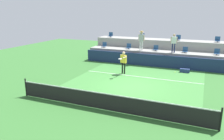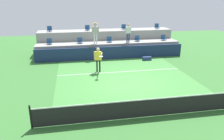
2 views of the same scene
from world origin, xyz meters
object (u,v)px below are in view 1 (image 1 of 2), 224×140
stadium_chair_lower_left (129,47)px  stadium_chair_lower_far_right (217,52)px  stadium_chair_lower_far_left (104,45)px  spectator_with_hat (141,38)px  tennis_player (123,60)px  equipment_bag (185,71)px  stadium_chair_upper_right (178,38)px  stadium_chair_upper_left (142,36)px  stadium_chair_upper_far_left (111,35)px  stadium_chair_upper_far_right (218,40)px  spectator_leaning_on_rail (174,41)px  tennis_ball (175,72)px  stadium_chair_lower_right (185,50)px  stadium_chair_lower_center (156,48)px

stadium_chair_lower_left → stadium_chair_lower_far_right: same height
stadium_chair_lower_far_left → spectator_with_hat: 4.14m
tennis_player → equipment_bag: (4.51, 2.31, -0.96)m
stadium_chair_lower_far_right → stadium_chair_upper_right: 4.00m
spectator_with_hat → stadium_chair_upper_left: bearing=103.5°
stadium_chair_upper_left → stadium_chair_lower_left: bearing=-115.2°
stadium_chair_upper_far_left → stadium_chair_upper_far_right: size_ratio=1.00×
stadium_chair_lower_left → stadium_chair_upper_right: (4.45, 1.80, 0.85)m
stadium_chair_lower_far_left → tennis_player: tennis_player is taller
stadium_chair_upper_right → stadium_chair_upper_far_right: size_ratio=1.00×
stadium_chair_upper_right → spectator_leaning_on_rail: size_ratio=0.31×
stadium_chair_lower_far_right → stadium_chair_upper_far_left: size_ratio=1.00×
stadium_chair_lower_far_right → stadium_chair_upper_left: stadium_chair_upper_left is taller
stadium_chair_upper_far_left → tennis_ball: size_ratio=7.65×
spectator_with_hat → equipment_bag: spectator_with_hat is taller
stadium_chair_upper_far_right → stadium_chair_lower_far_right: bearing=-90.1°
stadium_chair_lower_far_right → equipment_bag: (-2.32, -2.18, -1.31)m
stadium_chair_lower_right → tennis_ball: bearing=-91.7°
tennis_player → spectator_leaning_on_rail: bearing=51.7°
stadium_chair_lower_right → spectator_with_hat: spectator_with_hat is taller
stadium_chair_upper_right → tennis_player: stadium_chair_upper_right is taller
tennis_ball → stadium_chair_lower_far_left: bearing=146.6°
stadium_chair_lower_far_right → stadium_chair_upper_right: (-3.47, 1.80, 0.85)m
stadium_chair_upper_right → stadium_chair_lower_far_left: bearing=-165.8°
stadium_chair_upper_right → spectator_leaning_on_rail: (-0.11, -2.18, -0.06)m
stadium_chair_upper_far_left → tennis_ball: 10.62m
stadium_chair_upper_right → tennis_ball: stadium_chair_upper_right is taller
stadium_chair_upper_far_right → tennis_ball: size_ratio=7.65×
stadium_chair_upper_far_right → stadium_chair_upper_far_left: bearing=180.0°
stadium_chair_upper_right → spectator_with_hat: size_ratio=0.28×
stadium_chair_upper_far_right → stadium_chair_upper_left: bearing=180.0°
stadium_chair_upper_right → stadium_chair_lower_left: bearing=-158.0°
stadium_chair_upper_far_right → spectator_leaning_on_rail: bearing=-148.7°
stadium_chair_lower_far_right → tennis_player: (-6.83, -4.49, -0.35)m
stadium_chair_upper_far_left → equipment_bag: stadium_chair_upper_far_left is taller
spectator_with_hat → stadium_chair_lower_far_left: bearing=174.5°
stadium_chair_upper_far_right → tennis_ball: (-2.75, -6.95, -1.58)m
stadium_chair_lower_center → stadium_chair_lower_right: (2.65, 0.00, 0.00)m
stadium_chair_upper_far_left → stadium_chair_upper_right: same height
stadium_chair_lower_center → stadium_chair_upper_left: stadium_chair_upper_left is taller
tennis_ball → spectator_with_hat: bearing=128.6°
stadium_chair_upper_far_left → tennis_ball: bearing=-41.4°
stadium_chair_lower_right → tennis_player: (-4.23, -4.49, -0.35)m
stadium_chair_upper_right → tennis_ball: bearing=-84.1°
stadium_chair_lower_center → tennis_ball: size_ratio=7.65×
stadium_chair_upper_far_right → tennis_ball: 7.64m
stadium_chair_lower_far_left → stadium_chair_lower_right: same height
stadium_chair_lower_far_right → stadium_chair_upper_right: stadium_chair_upper_right is taller
tennis_player → stadium_chair_lower_far_left: bearing=129.7°
stadium_chair_lower_far_left → equipment_bag: 8.63m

